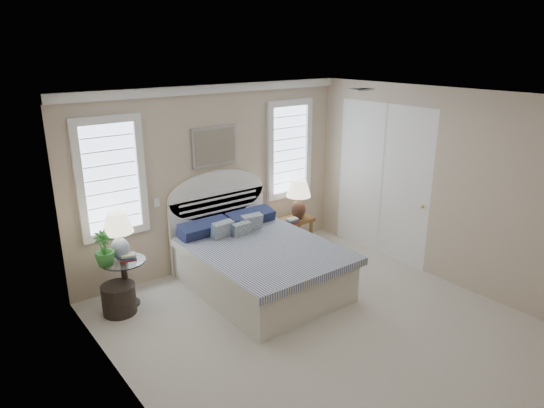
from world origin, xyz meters
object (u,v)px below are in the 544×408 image
(floor_pot, at_px, (119,299))
(lamp_left, at_px, (118,231))
(side_table_left, at_px, (125,278))
(lamp_right, at_px, (298,195))
(nightstand_right, at_px, (296,226))
(bed, at_px, (256,260))

(floor_pot, bearing_deg, lamp_left, 54.34)
(side_table_left, distance_m, lamp_right, 3.01)
(lamp_right, bearing_deg, nightstand_right, 112.57)
(bed, relative_size, side_table_left, 3.61)
(bed, bearing_deg, side_table_left, 160.26)
(floor_pot, distance_m, lamp_right, 3.21)
(side_table_left, xyz_separation_m, lamp_left, (0.00, 0.07, 0.62))
(nightstand_right, xyz_separation_m, lamp_right, (0.01, -0.03, 0.54))
(side_table_left, bearing_deg, lamp_left, 88.11)
(bed, height_order, lamp_left, bed)
(lamp_left, bearing_deg, nightstand_right, 0.50)
(bed, xyz_separation_m, lamp_right, (1.31, 0.66, 0.54))
(nightstand_right, relative_size, floor_pot, 1.26)
(lamp_right, bearing_deg, side_table_left, -178.74)
(bed, xyz_separation_m, lamp_left, (-1.65, 0.67, 0.62))
(bed, distance_m, lamp_right, 1.57)
(side_table_left, height_order, lamp_right, lamp_right)
(lamp_right, bearing_deg, bed, -153.42)
(floor_pot, distance_m, lamp_left, 0.86)
(side_table_left, distance_m, floor_pot, 0.28)
(bed, relative_size, lamp_right, 3.52)
(bed, height_order, side_table_left, bed)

